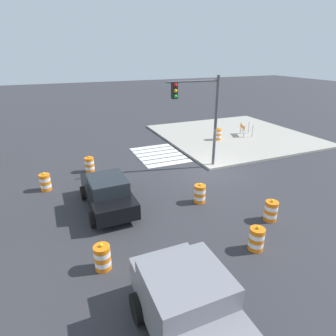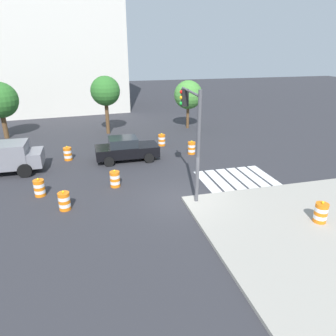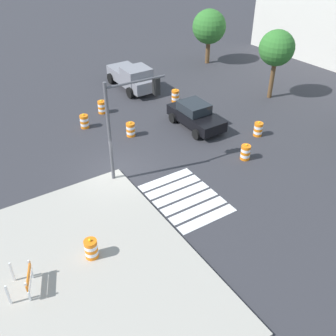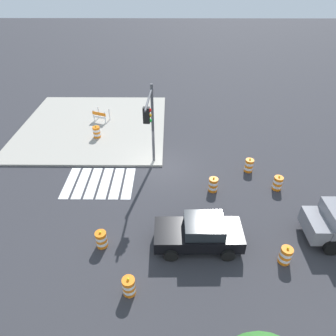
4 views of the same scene
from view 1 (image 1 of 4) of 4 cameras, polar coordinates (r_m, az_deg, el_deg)
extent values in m
plane|color=#2D2D33|center=(17.73, 8.41, -0.60)|extent=(120.00, 120.00, 0.00)
cube|color=#9E998E|center=(25.61, 13.09, 6.47)|extent=(12.00, 12.00, 0.15)
cube|color=silver|center=(18.69, 0.32, 0.92)|extent=(0.60, 3.20, 0.02)
cube|color=silver|center=(19.34, -0.57, 1.67)|extent=(0.60, 3.20, 0.02)
cube|color=silver|center=(19.99, -1.39, 2.37)|extent=(0.60, 3.20, 0.02)
cube|color=silver|center=(20.65, -2.16, 3.02)|extent=(0.60, 3.20, 0.02)
cube|color=silver|center=(21.31, -2.89, 3.64)|extent=(0.60, 3.20, 0.02)
cube|color=silver|center=(21.98, -3.57, 4.22)|extent=(0.60, 3.20, 0.02)
cube|color=black|center=(13.56, -12.16, -5.25)|extent=(4.32, 1.89, 0.70)
cube|color=#1E2328|center=(13.05, -12.15, -3.19)|extent=(1.92, 1.62, 0.60)
cylinder|color=black|center=(14.80, -16.78, -4.80)|extent=(0.66, 0.25, 0.66)
cylinder|color=black|center=(15.07, -9.64, -3.60)|extent=(0.66, 0.25, 0.66)
cylinder|color=black|center=(12.45, -14.99, -10.09)|extent=(0.66, 0.25, 0.66)
cylinder|color=black|center=(12.77, -6.50, -8.51)|extent=(0.66, 0.25, 0.66)
cube|color=slate|center=(7.77, 3.60, -24.72)|extent=(1.90, 2.00, 1.50)
cube|color=slate|center=(8.68, 0.09, -21.20)|extent=(1.40, 1.90, 0.90)
cylinder|color=black|center=(8.58, -6.04, -26.39)|extent=(0.84, 0.30, 0.84)
cylinder|color=black|center=(9.15, 7.27, -22.56)|extent=(0.84, 0.30, 0.84)
cylinder|color=orange|center=(10.43, -12.94, -18.75)|extent=(0.56, 0.56, 0.18)
cylinder|color=white|center=(10.31, -13.03, -17.99)|extent=(0.56, 0.56, 0.18)
cylinder|color=orange|center=(10.20, -13.12, -17.22)|extent=(0.56, 0.56, 0.18)
cylinder|color=white|center=(10.09, -13.21, -16.43)|extent=(0.56, 0.56, 0.18)
cylinder|color=orange|center=(9.98, -13.30, -15.62)|extent=(0.56, 0.56, 0.18)
sphere|color=yellow|center=(9.89, -13.38, -14.93)|extent=(0.12, 0.12, 0.12)
cylinder|color=orange|center=(13.38, 19.90, -9.49)|extent=(0.56, 0.56, 0.18)
cylinder|color=white|center=(13.29, 20.00, -8.82)|extent=(0.56, 0.56, 0.18)
cylinder|color=orange|center=(13.20, 20.10, -8.15)|extent=(0.56, 0.56, 0.18)
cylinder|color=white|center=(13.11, 20.21, -7.47)|extent=(0.56, 0.56, 0.18)
cylinder|color=orange|center=(13.03, 20.31, -6.78)|extent=(0.56, 0.56, 0.18)
sphere|color=yellow|center=(12.96, 20.40, -6.20)|extent=(0.12, 0.12, 0.12)
cylinder|color=orange|center=(11.45, 17.25, -15.01)|extent=(0.56, 0.56, 0.18)
cylinder|color=white|center=(11.35, 17.35, -14.28)|extent=(0.56, 0.56, 0.18)
cylinder|color=orange|center=(11.24, 17.46, -13.55)|extent=(0.56, 0.56, 0.18)
cylinder|color=white|center=(11.14, 17.57, -12.79)|extent=(0.56, 0.56, 0.18)
cylinder|color=orange|center=(11.04, 17.68, -12.02)|extent=(0.56, 0.56, 0.18)
sphere|color=yellow|center=(10.96, 17.77, -11.38)|extent=(0.12, 0.12, 0.12)
cylinder|color=orange|center=(18.10, -15.48, -0.40)|extent=(0.56, 0.56, 0.18)
cylinder|color=white|center=(18.03, -15.54, 0.12)|extent=(0.56, 0.56, 0.18)
cylinder|color=orange|center=(17.97, -15.59, 0.66)|extent=(0.56, 0.56, 0.18)
cylinder|color=white|center=(17.91, -15.65, 1.19)|extent=(0.56, 0.56, 0.18)
cylinder|color=orange|center=(17.84, -15.71, 1.73)|extent=(0.56, 0.56, 0.18)
sphere|color=yellow|center=(17.79, -15.76, 2.18)|extent=(0.12, 0.12, 0.12)
cylinder|color=orange|center=(16.50, -23.40, -3.79)|extent=(0.56, 0.56, 0.18)
cylinder|color=white|center=(16.43, -23.49, -3.22)|extent=(0.56, 0.56, 0.18)
cylinder|color=orange|center=(16.35, -23.59, -2.65)|extent=(0.56, 0.56, 0.18)
cylinder|color=white|center=(16.28, -23.68, -2.08)|extent=(0.56, 0.56, 0.18)
cylinder|color=orange|center=(16.22, -23.78, -1.50)|extent=(0.56, 0.56, 0.18)
sphere|color=yellow|center=(16.16, -23.86, -1.01)|extent=(0.12, 0.12, 0.12)
cylinder|color=orange|center=(14.07, 6.38, -6.49)|extent=(0.56, 0.56, 0.18)
cylinder|color=white|center=(13.99, 6.41, -5.85)|extent=(0.56, 0.56, 0.18)
cylinder|color=orange|center=(13.90, 6.44, -5.19)|extent=(0.56, 0.56, 0.18)
cylinder|color=white|center=(13.82, 6.48, -4.53)|extent=(0.56, 0.56, 0.18)
cylinder|color=orange|center=(13.74, 6.51, -3.86)|extent=(0.56, 0.56, 0.18)
sphere|color=yellow|center=(13.67, 6.54, -3.30)|extent=(0.12, 0.12, 0.12)
cylinder|color=orange|center=(23.79, 9.99, 5.92)|extent=(0.56, 0.56, 0.18)
cylinder|color=white|center=(23.74, 10.01, 6.34)|extent=(0.56, 0.56, 0.18)
cylinder|color=orange|center=(23.69, 10.04, 6.75)|extent=(0.56, 0.56, 0.18)
cylinder|color=white|center=(23.65, 10.07, 7.17)|extent=(0.56, 0.56, 0.18)
cylinder|color=orange|center=(23.60, 10.10, 7.59)|extent=(0.56, 0.56, 0.18)
sphere|color=yellow|center=(23.56, 10.13, 7.95)|extent=(0.12, 0.12, 0.12)
cube|color=silver|center=(24.91, 15.15, 7.21)|extent=(0.09, 0.09, 1.00)
cube|color=silver|center=(25.12, 16.70, 7.16)|extent=(0.09, 0.09, 1.00)
cube|color=silver|center=(25.94, 14.51, 7.85)|extent=(0.09, 0.09, 1.00)
cube|color=silver|center=(26.14, 16.00, 7.81)|extent=(0.09, 0.09, 1.00)
cube|color=orange|center=(25.36, 14.84, 8.08)|extent=(1.22, 0.52, 0.28)
cube|color=white|center=(25.43, 14.77, 7.43)|extent=(1.22, 0.52, 0.20)
cylinder|color=#4C4C51|center=(17.63, 9.62, 9.12)|extent=(0.18, 0.18, 5.50)
cylinder|color=#4C4C51|center=(16.51, 5.11, 17.09)|extent=(0.29, 3.20, 0.12)
cube|color=black|center=(16.12, 1.30, 15.43)|extent=(0.37, 0.30, 0.90)
sphere|color=red|center=(15.91, 1.56, 16.42)|extent=(0.20, 0.20, 0.20)
sphere|color=#F2A514|center=(15.95, 1.55, 15.35)|extent=(0.20, 0.20, 0.20)
sphere|color=green|center=(15.99, 1.54, 14.28)|extent=(0.20, 0.20, 0.20)
camera|label=2|loc=(24.36, 46.44, 17.24)|focal=32.90mm
camera|label=3|loc=(35.11, 5.48, 32.01)|focal=42.10mm
camera|label=4|loc=(16.37, -62.91, 29.71)|focal=31.94mm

